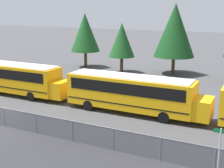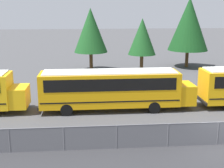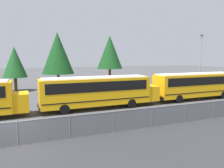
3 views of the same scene
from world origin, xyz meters
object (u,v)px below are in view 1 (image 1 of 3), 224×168
Objects in this scene: school_bus_3 at (14,77)px; tree_1 at (175,30)px; street_sign at (219,156)px; tree_0 at (85,32)px; school_bus_4 at (132,92)px; tree_2 at (122,40)px.

school_bus_3 is 21.20m from tree_1.
tree_1 reaches higher than street_sign.
tree_0 reaches higher than street_sign.
school_bus_4 is 17.74m from tree_1.
school_bus_4 is at bearing -62.21° from tree_2.
tree_2 is at bearing 71.68° from school_bus_3.
tree_1 is at bearing 17.64° from tree_2.
school_bus_4 is 1.33× the size of tree_1.
street_sign is at bearing -69.76° from tree_1.
school_bus_3 is at bearing -179.86° from school_bus_4.
street_sign is 28.63m from tree_2.
tree_1 is at bearing 110.24° from street_sign.
tree_0 reaches higher than school_bus_4.
tree_1 reaches higher than school_bus_3.
street_sign is at bearing -55.66° from tree_2.
school_bus_4 is 3.96× the size of street_sign.
tree_2 is at bearing -9.77° from tree_0.
school_bus_3 is at bearing 158.40° from street_sign.
tree_0 is 6.56m from tree_2.
school_bus_4 is at bearing -48.45° from tree_0.
tree_2 reaches higher than school_bus_4.
tree_2 is (6.42, -1.11, -0.73)m from tree_0.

